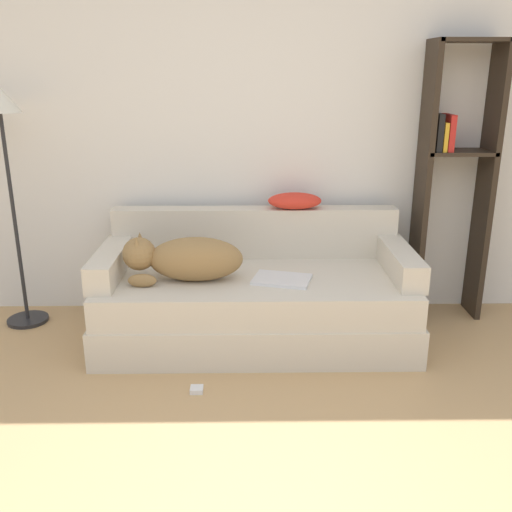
% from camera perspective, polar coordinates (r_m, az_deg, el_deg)
% --- Properties ---
extents(wall_back, '(8.01, 0.06, 2.70)m').
position_cam_1_polar(wall_back, '(3.83, 0.32, 14.24)').
color(wall_back, silver).
rests_on(wall_back, ground_plane).
extents(couch, '(1.90, 0.89, 0.42)m').
position_cam_1_polar(couch, '(3.54, -0.02, -5.15)').
color(couch, beige).
rests_on(couch, ground_plane).
extents(couch_backrest, '(1.86, 0.15, 0.33)m').
position_cam_1_polar(couch_backrest, '(3.77, -0.10, 2.40)').
color(couch_backrest, beige).
rests_on(couch_backrest, couch).
extents(couch_arm_left, '(0.15, 0.70, 0.16)m').
position_cam_1_polar(couch_arm_left, '(3.53, -14.34, -0.69)').
color(couch_arm_left, beige).
rests_on(couch_arm_left, couch).
extents(couch_arm_right, '(0.15, 0.70, 0.16)m').
position_cam_1_polar(couch_arm_right, '(3.55, 14.20, -0.56)').
color(couch_arm_right, beige).
rests_on(couch_arm_right, couch).
extents(dog, '(0.70, 0.25, 0.28)m').
position_cam_1_polar(dog, '(3.35, -7.18, -0.23)').
color(dog, olive).
rests_on(dog, couch).
extents(laptop, '(0.38, 0.31, 0.02)m').
position_cam_1_polar(laptop, '(3.36, 2.60, -2.35)').
color(laptop, silver).
rests_on(laptop, couch).
extents(throw_pillow, '(0.35, 0.20, 0.10)m').
position_cam_1_polar(throw_pillow, '(3.71, 3.89, 5.53)').
color(throw_pillow, red).
rests_on(throw_pillow, couch_backrest).
extents(bookshelf, '(0.45, 0.26, 1.79)m').
position_cam_1_polar(bookshelf, '(3.92, 19.20, 8.13)').
color(bookshelf, '#2D2319').
rests_on(bookshelf, ground_plane).
extents(floor_lamp, '(0.27, 0.27, 1.53)m').
position_cam_1_polar(floor_lamp, '(3.84, -23.95, 10.87)').
color(floor_lamp, '#232326').
rests_on(floor_lamp, ground_plane).
extents(power_adapter, '(0.07, 0.07, 0.03)m').
position_cam_1_polar(power_adapter, '(3.08, -5.95, -13.14)').
color(power_adapter, silver).
rests_on(power_adapter, ground_plane).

